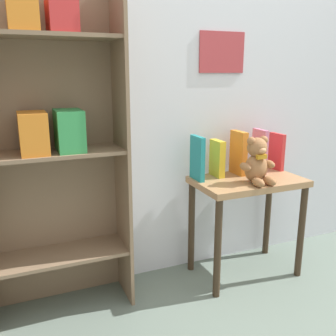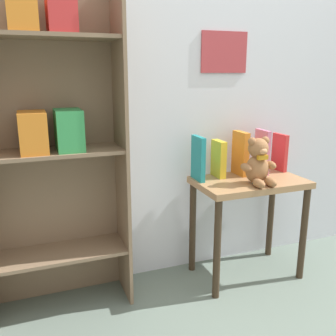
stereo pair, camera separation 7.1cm
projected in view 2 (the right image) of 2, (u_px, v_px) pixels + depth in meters
wall_back at (219, 64)px, 2.21m from camera, size 4.80×0.07×2.50m
bookshelf_side at (51, 131)px, 1.81m from camera, size 0.69×0.28×1.66m
display_table at (249, 197)px, 2.19m from camera, size 0.63×0.38×0.60m
teddy_bear at (258, 163)px, 2.05m from camera, size 0.20×0.18×0.26m
book_standing_teal at (198, 158)px, 2.12m from camera, size 0.03×0.14×0.25m
book_standing_yellow at (219, 159)px, 2.19m from camera, size 0.04×0.12×0.22m
book_standing_orange at (240, 153)px, 2.23m from camera, size 0.04×0.14×0.26m
book_standing_pink at (262, 152)px, 2.27m from camera, size 0.03×0.14×0.27m
book_standing_red at (280, 152)px, 2.33m from camera, size 0.03×0.13×0.23m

